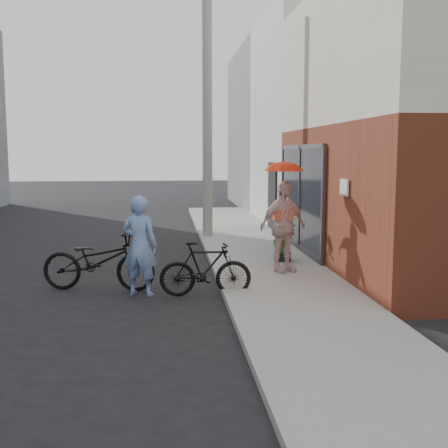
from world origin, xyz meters
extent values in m
plane|color=black|center=(0.00, 0.00, 0.00)|extent=(80.00, 80.00, 0.00)
cube|color=gray|center=(2.10, 2.00, 0.06)|extent=(2.20, 24.00, 0.12)
cube|color=#9E9E99|center=(0.94, 2.00, 0.06)|extent=(0.12, 24.00, 0.12)
cube|color=black|center=(3.16, 3.50, 1.36)|extent=(0.06, 3.80, 2.40)
cube|color=white|center=(3.16, 0.20, 1.82)|extent=(0.04, 0.40, 0.30)
cube|color=silver|center=(7.20, 9.00, 3.50)|extent=(8.00, 6.00, 7.00)
cube|color=slate|center=(7.20, 16.00, 3.50)|extent=(8.00, 8.00, 7.00)
cylinder|color=#9E9E99|center=(1.10, 6.00, 3.50)|extent=(0.28, 0.28, 7.00)
imported|color=#7798D3|center=(-0.51, -0.11, 0.86)|extent=(0.74, 0.62, 1.73)
imported|color=black|center=(-1.26, 0.30, 0.53)|extent=(2.13, 1.09, 1.07)
imported|color=black|center=(0.60, -0.29, 0.47)|extent=(1.58, 0.50, 0.94)
imported|color=beige|center=(2.21, 0.98, 1.01)|extent=(1.13, 0.83, 1.78)
imported|color=#F8441D|center=(2.21, 0.98, 2.23)|extent=(0.75, 0.75, 0.66)
cube|color=black|center=(2.44, 2.08, 0.21)|extent=(0.41, 0.41, 0.18)
imported|color=#2F5823|center=(2.44, 2.08, 0.62)|extent=(0.57, 0.50, 0.64)
camera|label=1|loc=(-0.04, -9.68, 2.45)|focal=45.00mm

